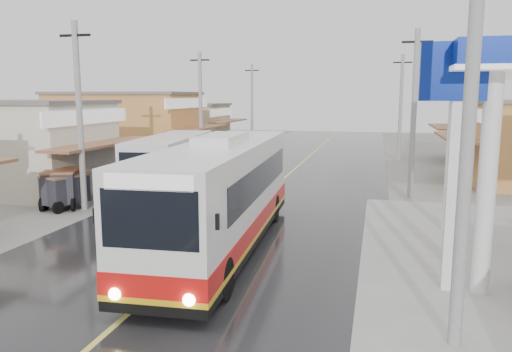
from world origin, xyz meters
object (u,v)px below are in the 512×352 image
Objects in this scene: coach_bus at (223,194)px; tricycle_near at (62,186)px; cyclist at (139,204)px; tricycle_far at (65,189)px; second_bus at (172,163)px.

coach_bus reaches higher than tricycle_near.
cyclist is 4.44m from tricycle_far.
coach_bus is 5.27× the size of tricycle_far.
coach_bus is 5.49× the size of cyclist.
tricycle_far is (0.30, -0.23, -0.11)m from tricycle_near.
tricycle_near is 1.08× the size of tricycle_far.
coach_bus reaches higher than second_bus.
cyclist is 4.81m from tricycle_near.
coach_bus is 9.87m from second_bus.
tricycle_far is (-4.22, 1.38, 0.15)m from cyclist.
tricycle_near is (-4.52, 1.61, 0.26)m from cyclist.
coach_bus reaches higher than tricycle_far.
cyclist reaches higher than tricycle_far.
second_bus is 5.53m from tricycle_far.
tricycle_far is at bearing -131.48° from second_bus.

